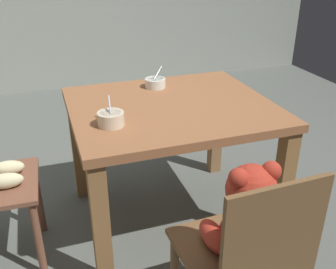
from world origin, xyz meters
The scene contains 5 objects.
ground_plane centered at (0.00, 0.00, -0.02)m, with size 5.20×5.20×0.04m.
dining_table centered at (0.00, 0.00, 0.59)m, with size 1.02×0.88×0.70m.
teddy_chair_near_front centered at (-0.04, -0.87, 0.56)m, with size 0.39×0.43×0.85m.
porridge_bowl_white_far_center centered at (0.00, 0.27, 0.73)m, with size 0.12×0.12×0.11m.
porridge_bowl_cream_near_left centered at (-0.34, -0.16, 0.74)m, with size 0.12×0.13×0.12m.
Camera 1 is at (-0.61, -1.74, 1.43)m, focal length 41.33 mm.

